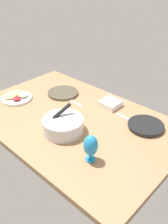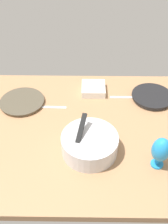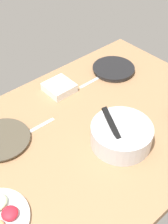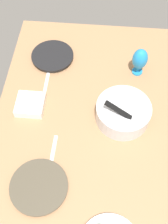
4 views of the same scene
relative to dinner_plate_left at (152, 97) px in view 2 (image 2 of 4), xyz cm
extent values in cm
cube|color=#99704C|center=(47.47, 27.18, -3.46)|extent=(160.00, 104.00, 4.00)
cylinder|color=#4C4C51|center=(0.00, 0.00, -0.58)|extent=(23.69, 23.69, 1.76)
cylinder|color=black|center=(0.00, 0.00, 0.82)|extent=(25.75, 25.75, 1.05)
cylinder|color=beige|center=(81.05, 5.58, -0.82)|extent=(25.08, 25.08, 1.28)
cylinder|color=#494233|center=(81.05, 5.58, 0.20)|extent=(27.26, 27.26, 0.77)
cylinder|color=silver|center=(39.50, 43.29, 3.62)|extent=(28.47, 28.47, 10.17)
cylinder|color=white|center=(39.50, 43.29, 6.67)|extent=(25.62, 25.62, 1.83)
cube|color=black|center=(44.48, 43.29, 10.18)|extent=(7.51, 20.61, 11.75)
cylinder|color=#2083C7|center=(6.58, 51.68, -0.96)|extent=(6.19, 6.19, 1.00)
cylinder|color=#2083C7|center=(6.58, 51.68, 1.17)|extent=(2.00, 2.00, 3.26)
ellipsoid|color=#2083C7|center=(6.58, 51.68, 9.60)|extent=(8.76, 8.76, 13.60)
cube|color=white|center=(36.90, -6.66, 0.86)|extent=(14.91, 14.91, 4.64)
cube|color=#F9E072|center=(36.90, -6.66, 2.34)|extent=(12.23, 12.23, 1.48)
cube|color=silver|center=(17.44, -0.82, -1.16)|extent=(18.00, 1.85, 0.60)
cube|color=silver|center=(62.49, 9.44, -1.16)|extent=(18.04, 2.30, 0.60)
camera|label=1|loc=(-64.26, 132.57, 99.50)|focal=38.74mm
camera|label=2|loc=(41.12, 133.77, 105.72)|focal=43.35mm
camera|label=3|loc=(114.53, 102.28, 104.27)|focal=47.82mm
camera|label=4|loc=(122.11, 30.19, 131.15)|focal=46.50mm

